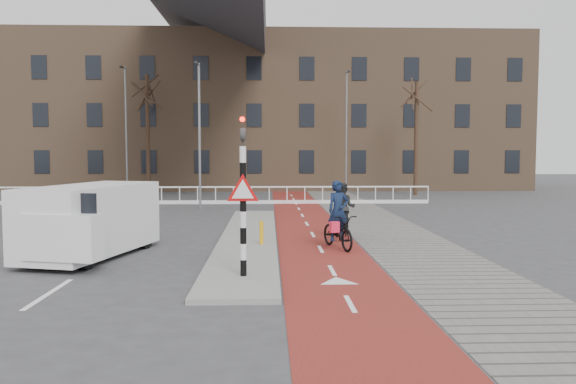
{
  "coord_description": "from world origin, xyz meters",
  "views": [
    {
      "loc": [
        -0.04,
        -14.37,
        2.86
      ],
      "look_at": [
        0.64,
        5.0,
        1.5
      ],
      "focal_mm": 35.0,
      "sensor_mm": 36.0,
      "label": 1
    }
  ],
  "objects": [
    {
      "name": "streetlight_right",
      "position": [
        5.31,
        24.11,
        4.21
      ],
      "size": [
        0.12,
        0.12,
        8.41
      ],
      "primitive_type": "cylinder",
      "color": "slate",
      "rests_on": "ground"
    },
    {
      "name": "cyclist_far",
      "position": [
        2.45,
        4.0,
        0.78
      ],
      "size": [
        0.98,
        1.77,
        1.85
      ],
      "rotation": [
        0.0,
        0.0,
        -0.31
      ],
      "color": "black",
      "rests_on": "bike_lane"
    },
    {
      "name": "sidewalk",
      "position": [
        4.3,
        10.0,
        0.01
      ],
      "size": [
        3.0,
        60.0,
        0.01
      ],
      "primitive_type": "cube",
      "color": "slate",
      "rests_on": "ground"
    },
    {
      "name": "bike_lane",
      "position": [
        1.5,
        10.0,
        0.01
      ],
      "size": [
        2.5,
        60.0,
        0.01
      ],
      "primitive_type": "cube",
      "color": "maroon",
      "rests_on": "ground"
    },
    {
      "name": "townhouse_row",
      "position": [
        -3.0,
        32.0,
        7.81
      ],
      "size": [
        46.0,
        10.0,
        15.9
      ],
      "color": "#7F6047",
      "rests_on": "ground"
    },
    {
      "name": "ground",
      "position": [
        0.0,
        0.0,
        0.0
      ],
      "size": [
        120.0,
        120.0,
        0.0
      ],
      "primitive_type": "plane",
      "color": "#38383A",
      "rests_on": "ground"
    },
    {
      "name": "tree_right",
      "position": [
        9.91,
        23.2,
        3.8
      ],
      "size": [
        0.27,
        0.27,
        7.6
      ],
      "primitive_type": "cylinder",
      "color": "black",
      "rests_on": "ground"
    },
    {
      "name": "bollard",
      "position": [
        -0.25,
        2.3,
        0.47
      ],
      "size": [
        0.12,
        0.12,
        0.7
      ],
      "primitive_type": "cylinder",
      "color": "#E7A70C",
      "rests_on": "curb_island"
    },
    {
      "name": "streetlight_left",
      "position": [
        -9.61,
        23.9,
        4.29
      ],
      "size": [
        0.12,
        0.12,
        8.59
      ],
      "primitive_type": "cylinder",
      "color": "slate",
      "rests_on": "ground"
    },
    {
      "name": "curb_island",
      "position": [
        -0.7,
        4.0,
        0.06
      ],
      "size": [
        1.8,
        16.0,
        0.12
      ],
      "primitive_type": "cube",
      "color": "gray",
      "rests_on": "ground"
    },
    {
      "name": "cyclist_near",
      "position": [
        2.03,
        2.12,
        0.69
      ],
      "size": [
        1.24,
        2.07,
        2.03
      ],
      "rotation": [
        0.0,
        0.0,
        0.31
      ],
      "color": "black",
      "rests_on": "bike_lane"
    },
    {
      "name": "streetlight_near",
      "position": [
        -3.49,
        13.98,
        3.65
      ],
      "size": [
        0.12,
        0.12,
        7.3
      ],
      "primitive_type": "cylinder",
      "color": "slate",
      "rests_on": "ground"
    },
    {
      "name": "traffic_signal",
      "position": [
        -0.6,
        -2.02,
        1.99
      ],
      "size": [
        0.8,
        0.8,
        3.68
      ],
      "color": "black",
      "rests_on": "curb_island"
    },
    {
      "name": "tree_mid",
      "position": [
        -8.35,
        24.78,
        4.1
      ],
      "size": [
        0.28,
        0.28,
        8.2
      ],
      "primitive_type": "cylinder",
      "color": "black",
      "rests_on": "ground"
    },
    {
      "name": "railing",
      "position": [
        -5.0,
        17.0,
        0.31
      ],
      "size": [
        28.0,
        0.1,
        0.99
      ],
      "color": "silver",
      "rests_on": "ground"
    },
    {
      "name": "van",
      "position": [
        -4.89,
        1.06,
        1.04
      ],
      "size": [
        2.92,
        4.91,
        1.98
      ],
      "rotation": [
        0.0,
        0.0,
        -0.25
      ],
      "color": "silver",
      "rests_on": "ground"
    }
  ]
}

